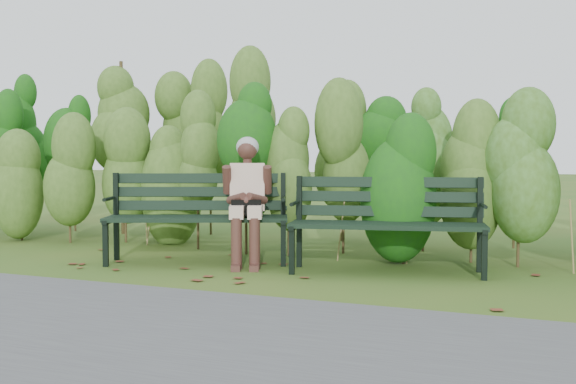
% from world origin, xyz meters
% --- Properties ---
extents(ground, '(80.00, 80.00, 0.00)m').
position_xyz_m(ground, '(0.00, 0.00, 0.00)').
color(ground, '#315C1C').
extents(footpath, '(60.00, 2.50, 0.01)m').
position_xyz_m(footpath, '(0.00, -2.20, 0.01)').
color(footpath, '#474749').
rests_on(footpath, ground).
extents(hedge_band, '(11.04, 1.67, 2.42)m').
position_xyz_m(hedge_band, '(0.00, 1.86, 1.26)').
color(hedge_band, '#47381E').
rests_on(hedge_band, ground).
extents(leaf_litter, '(5.76, 2.22, 0.01)m').
position_xyz_m(leaf_litter, '(-0.04, -0.14, 0.00)').
color(leaf_litter, brown).
rests_on(leaf_litter, ground).
extents(bench_left, '(1.93, 1.26, 0.92)m').
position_xyz_m(bench_left, '(-1.05, 0.45, 0.54)').
color(bench_left, black).
rests_on(bench_left, ground).
extents(bench_right, '(1.88, 0.95, 0.90)m').
position_xyz_m(bench_right, '(0.91, 0.60, 0.53)').
color(bench_right, black).
rests_on(bench_right, ground).
extents(seated_woman, '(0.59, 0.79, 1.29)m').
position_xyz_m(seated_woman, '(-0.50, 0.48, 0.74)').
color(seated_woman, beige).
rests_on(seated_woman, ground).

